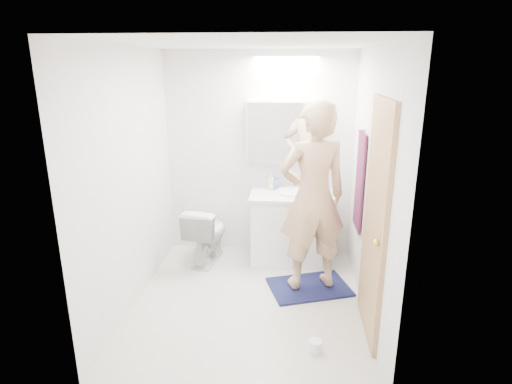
# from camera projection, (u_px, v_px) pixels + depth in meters

# --- Properties ---
(floor) EXTENTS (2.50, 2.50, 0.00)m
(floor) POSITION_uv_depth(u_px,v_px,m) (249.00, 301.00, 4.15)
(floor) COLOR silver
(floor) RESTS_ON ground
(ceiling) EXTENTS (2.50, 2.50, 0.00)m
(ceiling) POSITION_uv_depth(u_px,v_px,m) (247.00, 43.00, 3.45)
(ceiling) COLOR white
(ceiling) RESTS_ON floor
(wall_back) EXTENTS (2.50, 0.00, 2.50)m
(wall_back) POSITION_uv_depth(u_px,v_px,m) (259.00, 155.00, 4.99)
(wall_back) COLOR white
(wall_back) RESTS_ON floor
(wall_front) EXTENTS (2.50, 0.00, 2.50)m
(wall_front) POSITION_uv_depth(u_px,v_px,m) (227.00, 239.00, 2.61)
(wall_front) COLOR white
(wall_front) RESTS_ON floor
(wall_left) EXTENTS (0.00, 2.50, 2.50)m
(wall_left) POSITION_uv_depth(u_px,v_px,m) (130.00, 181.00, 3.89)
(wall_left) COLOR white
(wall_left) RESTS_ON floor
(wall_right) EXTENTS (0.00, 2.50, 2.50)m
(wall_right) POSITION_uv_depth(u_px,v_px,m) (372.00, 187.00, 3.71)
(wall_right) COLOR white
(wall_right) RESTS_ON floor
(vanity_cabinet) EXTENTS (0.90, 0.55, 0.78)m
(vanity_cabinet) POSITION_uv_depth(u_px,v_px,m) (291.00, 229.00, 4.92)
(vanity_cabinet) COLOR white
(vanity_cabinet) RESTS_ON floor
(countertop) EXTENTS (0.95, 0.58, 0.04)m
(countertop) POSITION_uv_depth(u_px,v_px,m) (292.00, 196.00, 4.80)
(countertop) COLOR white
(countertop) RESTS_ON vanity_cabinet
(sink_basin) EXTENTS (0.36, 0.36, 0.03)m
(sink_basin) POSITION_uv_depth(u_px,v_px,m) (292.00, 192.00, 4.82)
(sink_basin) COLOR white
(sink_basin) RESTS_ON countertop
(faucet) EXTENTS (0.02, 0.02, 0.16)m
(faucet) POSITION_uv_depth(u_px,v_px,m) (292.00, 182.00, 4.99)
(faucet) COLOR silver
(faucet) RESTS_ON countertop
(medicine_cabinet) EXTENTS (0.88, 0.14, 0.70)m
(medicine_cabinet) POSITION_uv_depth(u_px,v_px,m) (285.00, 131.00, 4.81)
(medicine_cabinet) COLOR white
(medicine_cabinet) RESTS_ON wall_back
(mirror_panel) EXTENTS (0.84, 0.01, 0.66)m
(mirror_panel) POSITION_uv_depth(u_px,v_px,m) (285.00, 132.00, 4.74)
(mirror_panel) COLOR silver
(mirror_panel) RESTS_ON medicine_cabinet
(toilet) EXTENTS (0.49, 0.72, 0.68)m
(toilet) POSITION_uv_depth(u_px,v_px,m) (207.00, 234.00, 4.91)
(toilet) COLOR white
(toilet) RESTS_ON floor
(bath_rug) EXTENTS (0.93, 0.77, 0.02)m
(bath_rug) POSITION_uv_depth(u_px,v_px,m) (309.00, 287.00, 4.39)
(bath_rug) COLOR #161E47
(bath_rug) RESTS_ON floor
(person) EXTENTS (0.79, 0.64, 1.88)m
(person) POSITION_uv_depth(u_px,v_px,m) (313.00, 198.00, 4.10)
(person) COLOR tan
(person) RESTS_ON bath_rug
(door) EXTENTS (0.04, 0.80, 2.00)m
(door) POSITION_uv_depth(u_px,v_px,m) (375.00, 222.00, 3.44)
(door) COLOR tan
(door) RESTS_ON wall_right
(door_knob) EXTENTS (0.06, 0.06, 0.06)m
(door_knob) POSITION_uv_depth(u_px,v_px,m) (376.00, 243.00, 3.17)
(door_knob) COLOR gold
(door_knob) RESTS_ON door
(towel) EXTENTS (0.02, 0.42, 1.00)m
(towel) POSITION_uv_depth(u_px,v_px,m) (360.00, 181.00, 4.26)
(towel) COLOR #141940
(towel) RESTS_ON wall_right
(towel_hook) EXTENTS (0.07, 0.02, 0.02)m
(towel_hook) POSITION_uv_depth(u_px,v_px,m) (362.00, 130.00, 4.11)
(towel_hook) COLOR silver
(towel_hook) RESTS_ON wall_right
(soap_bottle_a) EXTENTS (0.08, 0.09, 0.20)m
(soap_bottle_a) POSITION_uv_depth(u_px,v_px,m) (271.00, 181.00, 4.93)
(soap_bottle_a) COLOR beige
(soap_bottle_a) RESTS_ON countertop
(soap_bottle_b) EXTENTS (0.12, 0.12, 0.19)m
(soap_bottle_b) POSITION_uv_depth(u_px,v_px,m) (274.00, 181.00, 4.96)
(soap_bottle_b) COLOR #567CB8
(soap_bottle_b) RESTS_ON countertop
(toothbrush_cup) EXTENTS (0.14, 0.14, 0.10)m
(toothbrush_cup) POSITION_uv_depth(u_px,v_px,m) (309.00, 186.00, 4.92)
(toothbrush_cup) COLOR #3E6ABC
(toothbrush_cup) RESTS_ON countertop
(toilet_paper_roll) EXTENTS (0.11, 0.11, 0.10)m
(toilet_paper_roll) POSITION_uv_depth(u_px,v_px,m) (315.00, 346.00, 3.41)
(toilet_paper_roll) COLOR white
(toilet_paper_roll) RESTS_ON floor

